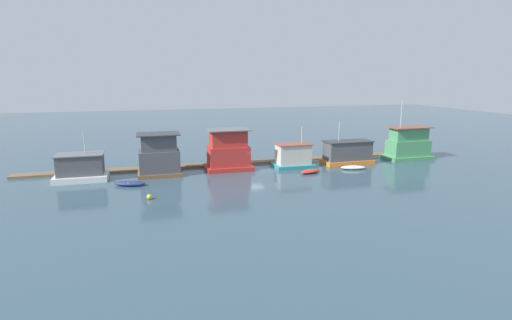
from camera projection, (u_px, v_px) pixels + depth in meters
ground_plane at (254, 169)px, 53.00m from camera, size 200.00×200.00×0.00m
dock_walkway at (247, 162)px, 56.26m from camera, size 59.60×1.88×0.30m
houseboat_white at (81, 168)px, 47.02m from camera, size 5.97×4.00×5.94m
houseboat_brown at (159, 156)px, 49.27m from camera, size 5.36×3.98×5.21m
houseboat_red at (228, 152)px, 52.17m from camera, size 6.06×4.14×5.35m
houseboat_teal at (293, 156)px, 53.78m from camera, size 5.29×3.48×5.39m
houseboat_orange at (347, 153)px, 55.86m from camera, size 6.98×3.30×6.00m
houseboat_green at (408, 145)px, 59.07m from camera, size 6.91×3.83×8.66m
dinghy_navy at (130, 183)px, 44.78m from camera, size 3.77×2.36×0.55m
dinghy_red at (310, 171)px, 50.55m from camera, size 3.07×1.87×0.50m
dinghy_white at (353, 167)px, 52.71m from camera, size 3.48×1.98×0.50m
mooring_post_far_left at (277, 159)px, 56.11m from camera, size 0.26×0.26×1.32m
mooring_post_near_right at (279, 157)px, 56.13m from camera, size 0.21×0.21×1.70m
buoy_yellow at (149, 197)px, 39.86m from camera, size 0.51×0.51×0.51m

